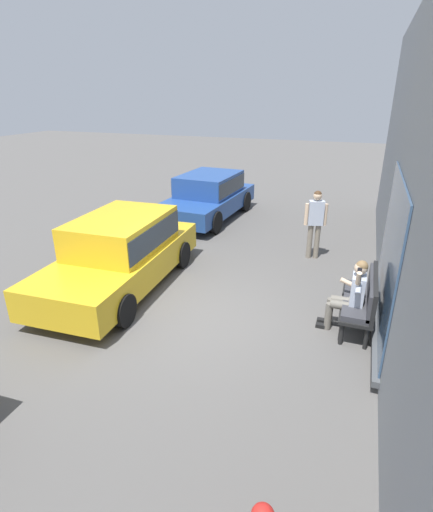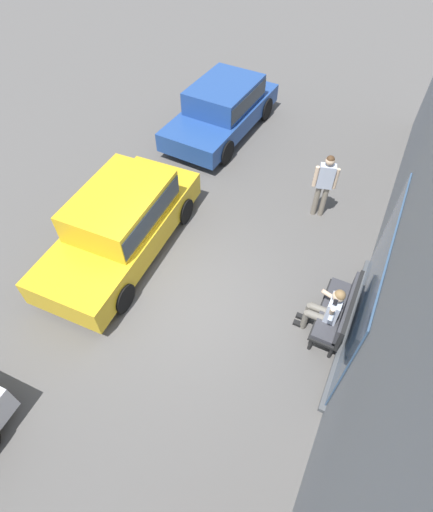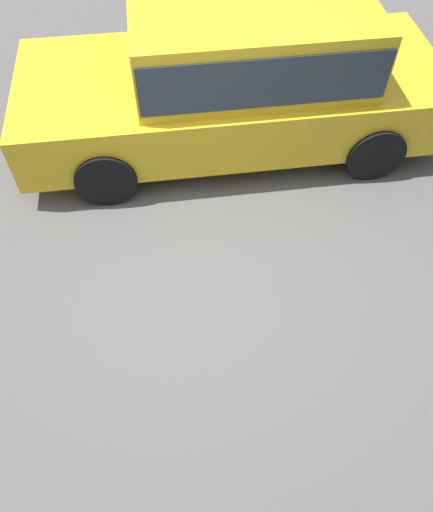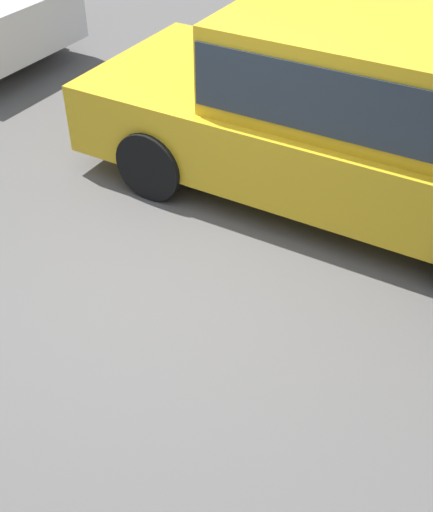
{
  "view_description": "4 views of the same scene",
  "coord_description": "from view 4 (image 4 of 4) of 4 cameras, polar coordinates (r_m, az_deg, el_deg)",
  "views": [
    {
      "loc": [
        6.04,
        2.6,
        3.93
      ],
      "look_at": [
        -0.94,
        0.04,
        0.85
      ],
      "focal_mm": 28.0,
      "sensor_mm": 36.0,
      "label": 1
    },
    {
      "loc": [
        4.03,
        2.6,
        6.95
      ],
      "look_at": [
        -0.55,
        0.36,
        0.94
      ],
      "focal_mm": 28.0,
      "sensor_mm": 36.0,
      "label": 2
    },
    {
      "loc": [
        0.01,
        2.6,
        3.77
      ],
      "look_at": [
        -0.19,
        0.36,
        0.8
      ],
      "focal_mm": 35.0,
      "sensor_mm": 36.0,
      "label": 3
    },
    {
      "loc": [
        -2.19,
        2.6,
        3.11
      ],
      "look_at": [
        -0.79,
        0.38,
        0.99
      ],
      "focal_mm": 45.0,
      "sensor_mm": 36.0,
      "label": 4
    }
  ],
  "objects": [
    {
      "name": "ground_plane",
      "position": [
        4.61,
        -5.82,
        -3.78
      ],
      "size": [
        60.0,
        60.0,
        0.0
      ],
      "primitive_type": "plane",
      "color": "#565451"
    },
    {
      "name": "parked_car_mid",
      "position": [
        5.37,
        12.58,
        12.79
      ],
      "size": [
        4.52,
        2.04,
        1.53
      ],
      "color": "gold",
      "rests_on": "ground_plane"
    }
  ]
}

